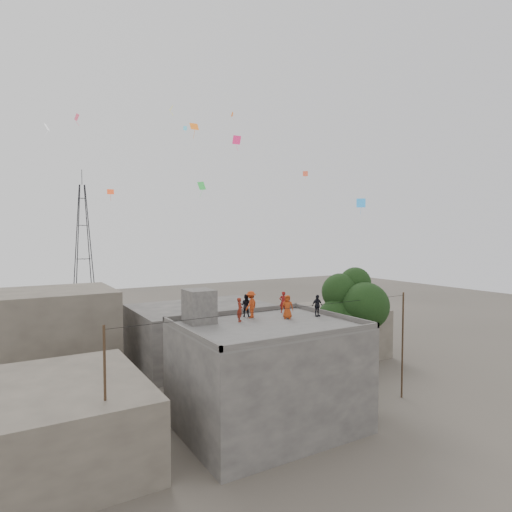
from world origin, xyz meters
The scene contains 18 objects.
ground centered at (0.00, 0.00, 0.00)m, with size 140.00×140.00×0.00m, color #49433C.
main_building centered at (0.00, 0.00, 3.05)m, with size 10.00×8.00×6.10m.
parapet centered at (0.00, 0.00, 6.25)m, with size 10.00×8.00×0.30m.
stair_head_box centered at (-3.20, 2.60, 7.10)m, with size 1.60×1.80×2.00m, color #454341.
neighbor_west centered at (-11.00, 2.00, 2.00)m, with size 8.00×10.00×4.00m, color #574F45.
neighbor_north centered at (2.00, 14.00, 2.50)m, with size 12.00×9.00×5.00m, color #454341.
neighbor_northwest centered at (-10.00, 16.00, 3.50)m, with size 9.00×8.00×7.00m, color #574F45.
neighbor_east centered at (14.00, 10.00, 2.20)m, with size 7.00×8.00×4.40m, color #574F45.
tree centered at (7.37, 0.60, 6.10)m, with size 4.90×4.60×9.10m.
utility_line centered at (0.50, -1.25, 3.83)m, with size 20.12×0.62×7.40m.
transmission_tower centered at (-4.00, 40.00, 9.07)m, with size 2.97×2.97×20.01m.
person_red_adult centered at (2.96, 2.69, 6.83)m, with size 0.53×0.35×1.46m, color maroon.
person_orange_child centered at (2.05, 0.88, 6.85)m, with size 0.73×0.48×1.50m, color #A93B13.
person_dark_child centered at (0.15, 2.83, 6.83)m, with size 0.71×0.55×1.45m, color black.
person_dark_adult centered at (4.13, 0.51, 6.81)m, with size 0.83×0.34×1.41m, color black.
person_orange_adult centered at (0.21, 2.28, 6.96)m, with size 1.11×0.64×1.72m, color #B03914.
person_red_child centered at (-0.96, 1.61, 6.83)m, with size 0.53×0.35×1.46m, color maroon.
kites centered at (-0.36, 6.84, 17.27)m, with size 19.71×17.28×9.90m.
Camera 1 is at (-13.25, -21.05, 11.42)m, focal length 30.00 mm.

